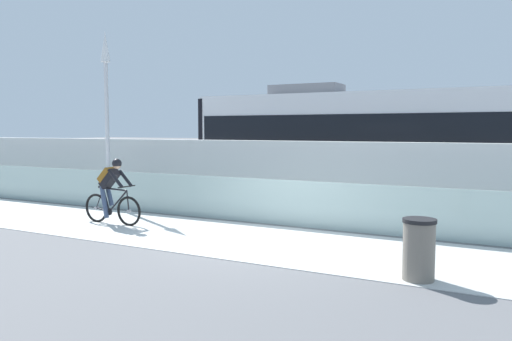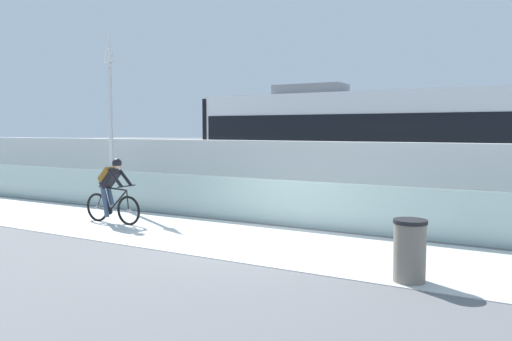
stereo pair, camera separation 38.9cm
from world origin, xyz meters
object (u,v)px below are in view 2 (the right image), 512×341
trash_bin (410,251)px  tram (366,142)px  cyclist_on_bike (112,191)px  lamp_post_antenna (110,97)px

trash_bin → tram: bearing=111.4°
cyclist_on_bike → trash_bin: (7.44, -1.25, -0.32)m
tram → lamp_post_antenna: lamp_post_antenna is taller
cyclist_on_bike → trash_bin: size_ratio=1.84×
tram → lamp_post_antenna: bearing=-143.9°
tram → cyclist_on_bike: (-4.26, -6.85, -1.09)m
cyclist_on_bike → trash_bin: cyclist_on_bike is taller
cyclist_on_bike → lamp_post_antenna: size_ratio=0.34×
tram → trash_bin: 8.81m
cyclist_on_bike → tram: bearing=58.1°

